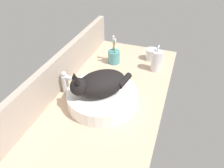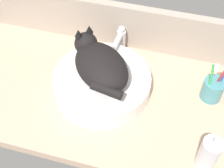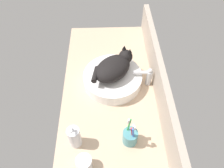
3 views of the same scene
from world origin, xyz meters
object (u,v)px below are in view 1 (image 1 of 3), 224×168
Objects in this scene: faucet at (67,82)px; toothbrush_cup at (114,56)px; cat at (99,83)px; soap_dispenser at (156,61)px; sink_basin at (102,97)px; water_glass at (152,55)px.

faucet is 0.73× the size of toothbrush_cup.
faucet is at bearing 82.59° from cat.
sink_basin is at bearing 153.01° from soap_dispenser.
soap_dispenser is (40.81, -20.79, 3.02)cm from sink_basin.
toothbrush_cup reaches higher than water_glass.
toothbrush_cup is at bearing 90.28° from soap_dispenser.
sink_basin is 41.38cm from toothbrush_cup.
sink_basin is at bearing -94.41° from faucet.
soap_dispenser is 13.95cm from water_glass.
faucet is (2.68, 20.63, -6.00)cm from cat.
sink_basin is at bearing -41.49° from cat.
water_glass is at bearing 22.69° from soap_dispenser.
cat is at bearing 163.12° from water_glass.
faucet is 41.52cm from toothbrush_cup.
cat reaches higher than faucet.
soap_dispenser is 0.89× the size of toothbrush_cup.
cat is 1.59× the size of toothbrush_cup.
cat is 43.07cm from toothbrush_cup.
water_glass is (53.29, -15.57, -0.40)cm from sink_basin.
soap_dispenser is at bearing -157.31° from water_glass.
cat is at bearing 138.51° from sink_basin.
toothbrush_cup is at bearing 10.51° from sink_basin.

